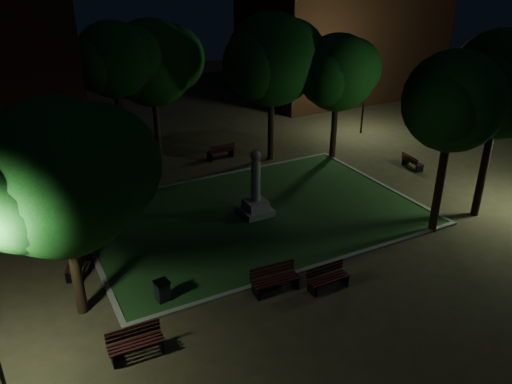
{
  "coord_description": "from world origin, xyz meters",
  "views": [
    {
      "loc": [
        -9.87,
        -16.64,
        11.04
      ],
      "look_at": [
        -0.51,
        1.0,
        1.74
      ],
      "focal_mm": 35.0,
      "sensor_mm": 36.0,
      "label": 1
    }
  ],
  "objects_px": {
    "monument": "(256,197)",
    "bench_near_left": "(275,279)",
    "bench_left_side": "(80,261)",
    "bench_far_side": "(221,152)",
    "bench_near_right": "(327,278)",
    "bicycle": "(38,235)",
    "bench_right_side": "(412,162)",
    "trash_bin": "(162,291)",
    "bench_west_near": "(136,343)"
  },
  "relations": [
    {
      "from": "bench_near_right",
      "to": "bench_right_side",
      "type": "bearing_deg",
      "value": 33.09
    },
    {
      "from": "bench_west_near",
      "to": "bicycle",
      "type": "height_order",
      "value": "bicycle"
    },
    {
      "from": "bench_near_left",
      "to": "bench_west_near",
      "type": "bearing_deg",
      "value": -167.13
    },
    {
      "from": "bench_near_left",
      "to": "bench_near_right",
      "type": "distance_m",
      "value": 1.95
    },
    {
      "from": "trash_bin",
      "to": "bench_right_side",
      "type": "bearing_deg",
      "value": 17.39
    },
    {
      "from": "monument",
      "to": "bench_far_side",
      "type": "relative_size",
      "value": 1.83
    },
    {
      "from": "bench_near_right",
      "to": "trash_bin",
      "type": "distance_m",
      "value": 6.0
    },
    {
      "from": "bench_right_side",
      "to": "trash_bin",
      "type": "xyz_separation_m",
      "value": [
        -16.8,
        -5.26,
        0.04
      ]
    },
    {
      "from": "monument",
      "to": "bench_near_left",
      "type": "xyz_separation_m",
      "value": [
        -2.17,
        -5.59,
        -0.49
      ]
    },
    {
      "from": "bench_right_side",
      "to": "bicycle",
      "type": "xyz_separation_m",
      "value": [
        -20.23,
        0.99,
        0.09
      ]
    },
    {
      "from": "bench_near_right",
      "to": "bench_left_side",
      "type": "xyz_separation_m",
      "value": [
        -7.86,
        5.39,
        0.04
      ]
    },
    {
      "from": "bench_near_right",
      "to": "bench_right_side",
      "type": "relative_size",
      "value": 1.06
    },
    {
      "from": "bicycle",
      "to": "monument",
      "type": "bearing_deg",
      "value": -102.57
    },
    {
      "from": "bench_near_left",
      "to": "bench_west_near",
      "type": "xyz_separation_m",
      "value": [
        -5.4,
        -0.87,
        -0.03
      ]
    },
    {
      "from": "bench_west_near",
      "to": "bench_near_right",
      "type": "bearing_deg",
      "value": 2.71
    },
    {
      "from": "bench_right_side",
      "to": "bench_left_side",
      "type": "bearing_deg",
      "value": 102.64
    },
    {
      "from": "bench_near_right",
      "to": "bench_right_side",
      "type": "distance_m",
      "value": 13.34
    },
    {
      "from": "monument",
      "to": "bench_right_side",
      "type": "relative_size",
      "value": 2.08
    },
    {
      "from": "bench_far_side",
      "to": "trash_bin",
      "type": "distance_m",
      "value": 14.19
    },
    {
      "from": "bench_near_left",
      "to": "trash_bin",
      "type": "distance_m",
      "value": 4.05
    },
    {
      "from": "bench_near_left",
      "to": "bench_near_right",
      "type": "height_order",
      "value": "bench_near_left"
    },
    {
      "from": "bench_near_left",
      "to": "bench_near_right",
      "type": "relative_size",
      "value": 1.13
    },
    {
      "from": "bench_left_side",
      "to": "trash_bin",
      "type": "bearing_deg",
      "value": 56.36
    },
    {
      "from": "monument",
      "to": "bench_far_side",
      "type": "distance_m",
      "value": 7.82
    },
    {
      "from": "trash_bin",
      "to": "bicycle",
      "type": "height_order",
      "value": "bicycle"
    },
    {
      "from": "bench_near_right",
      "to": "bicycle",
      "type": "xyz_separation_m",
      "value": [
        -9.07,
        8.3,
        0.06
      ]
    },
    {
      "from": "bench_far_side",
      "to": "bench_left_side",
      "type": "bearing_deg",
      "value": 35.47
    },
    {
      "from": "bench_near_right",
      "to": "bench_far_side",
      "type": "bearing_deg",
      "value": 81.68
    },
    {
      "from": "bench_left_side",
      "to": "bench_west_near",
      "type": "bearing_deg",
      "value": 29.68
    },
    {
      "from": "bench_near_left",
      "to": "bicycle",
      "type": "height_order",
      "value": "bench_near_left"
    },
    {
      "from": "bench_west_near",
      "to": "bench_left_side",
      "type": "xyz_separation_m",
      "value": [
        -0.67,
        5.49,
        0.02
      ]
    },
    {
      "from": "bench_right_side",
      "to": "trash_bin",
      "type": "distance_m",
      "value": 17.61
    },
    {
      "from": "bench_right_side",
      "to": "bicycle",
      "type": "bearing_deg",
      "value": 94.07
    },
    {
      "from": "bench_west_near",
      "to": "trash_bin",
      "type": "xyz_separation_m",
      "value": [
        1.56,
        2.14,
        -0.01
      ]
    },
    {
      "from": "bench_near_right",
      "to": "bench_left_side",
      "type": "relative_size",
      "value": 0.87
    },
    {
      "from": "bench_left_side",
      "to": "bench_right_side",
      "type": "distance_m",
      "value": 19.12
    },
    {
      "from": "bench_near_right",
      "to": "bicycle",
      "type": "bearing_deg",
      "value": 137.4
    },
    {
      "from": "bench_far_side",
      "to": "bench_west_near",
      "type": "bearing_deg",
      "value": 51.25
    },
    {
      "from": "bench_far_side",
      "to": "bench_right_side",
      "type": "bearing_deg",
      "value": 138.27
    },
    {
      "from": "bench_near_left",
      "to": "bicycle",
      "type": "bearing_deg",
      "value": 137.76
    },
    {
      "from": "monument",
      "to": "bench_near_left",
      "type": "height_order",
      "value": "monument"
    },
    {
      "from": "bicycle",
      "to": "bench_near_right",
      "type": "bearing_deg",
      "value": -133.46
    },
    {
      "from": "monument",
      "to": "bench_left_side",
      "type": "height_order",
      "value": "monument"
    },
    {
      "from": "bench_west_near",
      "to": "bench_left_side",
      "type": "distance_m",
      "value": 5.53
    },
    {
      "from": "monument",
      "to": "bench_right_side",
      "type": "height_order",
      "value": "monument"
    },
    {
      "from": "bench_west_near",
      "to": "bench_right_side",
      "type": "xyz_separation_m",
      "value": [
        18.36,
        7.4,
        -0.05
      ]
    },
    {
      "from": "bench_near_left",
      "to": "bench_left_side",
      "type": "relative_size",
      "value": 0.98
    },
    {
      "from": "bench_near_right",
      "to": "bench_left_side",
      "type": "height_order",
      "value": "bench_left_side"
    },
    {
      "from": "monument",
      "to": "bench_right_side",
      "type": "bearing_deg",
      "value": 5.0
    },
    {
      "from": "bench_left_side",
      "to": "trash_bin",
      "type": "height_order",
      "value": "bench_left_side"
    }
  ]
}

